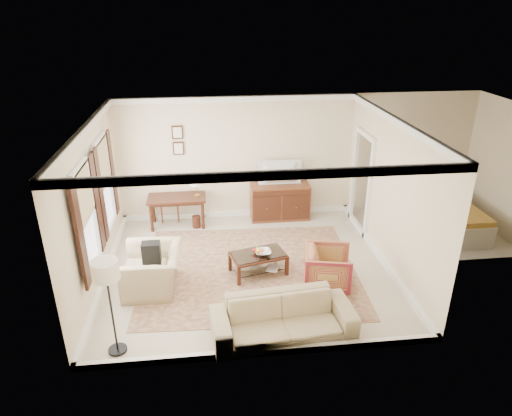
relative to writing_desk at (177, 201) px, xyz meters
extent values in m
cube|color=beige|center=(1.43, -2.07, -0.61)|extent=(5.50, 5.00, 0.01)
cube|color=white|center=(1.43, -2.07, 2.29)|extent=(5.50, 5.00, 0.01)
cube|color=beige|center=(1.43, 0.43, 0.84)|extent=(5.50, 0.01, 2.90)
cube|color=beige|center=(1.43, -4.57, 0.84)|extent=(5.50, 0.01, 2.90)
cube|color=beige|center=(-1.32, -2.07, 0.84)|extent=(0.01, 5.00, 2.90)
cube|color=beige|center=(4.18, -2.07, 0.84)|extent=(0.01, 5.00, 2.90)
cube|color=beige|center=(5.68, -0.92, -0.61)|extent=(3.00, 2.70, 0.01)
cube|color=beige|center=(7.18, -0.92, 0.84)|extent=(0.01, 2.70, 2.90)
cube|color=maroon|center=(1.46, -2.15, -0.60)|extent=(4.26, 3.70, 0.01)
cube|color=#3E1C11|center=(0.00, 0.00, 0.09)|extent=(1.32, 0.66, 0.05)
cylinder|color=#3E1C11|center=(-0.58, -0.25, -0.27)|extent=(0.07, 0.07, 0.67)
cylinder|color=#3E1C11|center=(0.58, -0.25, -0.27)|extent=(0.07, 0.07, 0.67)
cylinder|color=#3E1C11|center=(-0.58, 0.25, -0.27)|extent=(0.07, 0.07, 0.67)
cylinder|color=#3E1C11|center=(0.58, 0.25, -0.27)|extent=(0.07, 0.07, 0.67)
cube|color=brown|center=(2.42, 0.13, -0.18)|extent=(1.39, 0.53, 0.85)
imported|color=black|center=(2.42, 0.11, 0.73)|extent=(0.97, 0.56, 0.13)
cube|color=#3E1C11|center=(1.61, -2.28, -0.21)|extent=(1.14, 0.83, 0.04)
cube|color=silver|center=(1.61, -2.28, -0.18)|extent=(1.07, 0.76, 0.01)
cube|color=silver|center=(1.61, -2.28, -0.46)|extent=(1.04, 0.73, 0.02)
cube|color=#3E1C11|center=(1.21, -2.66, -0.41)|extent=(0.07, 0.07, 0.39)
cube|color=#3E1C11|center=(2.14, -2.42, -0.41)|extent=(0.07, 0.07, 0.39)
cube|color=#3E1C11|center=(1.08, -2.14, -0.41)|extent=(0.07, 0.07, 0.39)
cube|color=#3E1C11|center=(2.01, -1.90, -0.41)|extent=(0.07, 0.07, 0.39)
imported|color=silver|center=(1.70, -2.32, -0.12)|extent=(0.42, 0.42, 0.10)
imported|color=brown|center=(1.45, -2.23, -0.44)|extent=(0.28, 0.11, 0.38)
imported|color=brown|center=(1.78, -2.36, -0.44)|extent=(0.27, 0.13, 0.38)
imported|color=maroon|center=(2.81, -2.86, -0.19)|extent=(0.92, 0.95, 0.83)
imported|color=tan|center=(-0.35, -2.55, -0.10)|extent=(0.78, 1.18, 1.01)
cube|color=black|center=(-0.33, -2.56, 0.15)|extent=(0.31, 0.37, 0.40)
imported|color=tan|center=(1.78, -4.12, -0.18)|extent=(2.25, 0.84, 0.86)
cylinder|color=black|center=(-0.74, -4.19, -0.59)|extent=(0.28, 0.28, 0.04)
cylinder|color=black|center=(-0.74, -4.19, 0.06)|extent=(0.03, 0.03, 1.31)
cylinder|color=silver|center=(-0.74, -4.19, 0.81)|extent=(0.38, 0.38, 0.28)
camera|label=1|loc=(0.71, -9.75, 4.15)|focal=32.00mm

